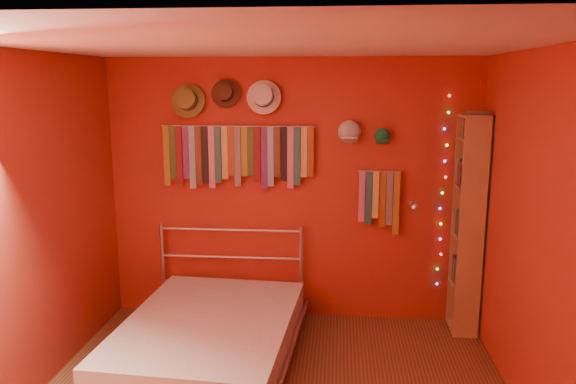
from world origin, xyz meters
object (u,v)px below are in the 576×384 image
(bed, at_px, (209,340))
(bookshelf, at_px, (473,224))
(tie_rack, at_px, (236,153))
(reading_lamp, at_px, (414,206))

(bed, bearing_deg, bookshelf, 24.54)
(bookshelf, height_order, bed, bookshelf)
(bookshelf, distance_m, bed, 2.52)
(tie_rack, distance_m, bed, 1.72)
(tie_rack, relative_size, bed, 0.74)
(tie_rack, bearing_deg, bed, -93.72)
(tie_rack, height_order, reading_lamp, tie_rack)
(reading_lamp, bearing_deg, tie_rack, 173.37)
(bookshelf, bearing_deg, reading_lamp, -176.15)
(tie_rack, distance_m, reading_lamp, 1.71)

